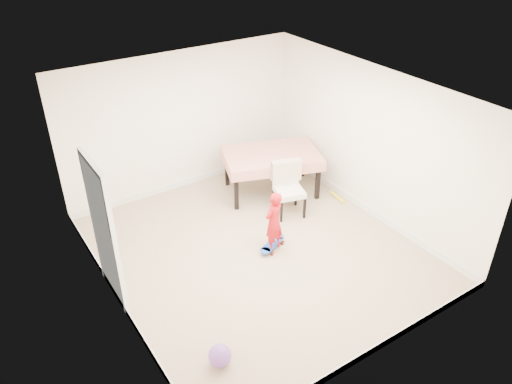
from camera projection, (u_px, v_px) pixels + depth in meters
ground at (258, 250)px, 7.91m from camera, size 5.00×5.00×0.00m
ceiling at (258, 95)px, 6.57m from camera, size 4.50×5.00×0.04m
wall_back at (182, 123)px, 9.01m from camera, size 4.50×0.04×2.60m
wall_front at (383, 273)px, 5.46m from camera, size 4.50×0.04×2.60m
wall_left at (108, 228)px, 6.18m from camera, size 0.04×5.00×2.60m
wall_right at (369, 143)px, 8.28m from camera, size 0.04×5.00×2.60m
door at (104, 234)px, 6.54m from camera, size 0.11×0.94×2.11m
baseboard_back at (187, 182)px, 9.65m from camera, size 4.50×0.02×0.12m
baseboard_front at (370, 351)px, 6.10m from camera, size 4.50×0.02×0.12m
baseboard_left at (121, 303)px, 6.82m from camera, size 0.02×5.00×0.12m
baseboard_right at (362, 205)px, 8.93m from camera, size 0.02×5.00×0.12m
dining_table at (271, 173)px, 9.26m from camera, size 1.97×1.59×0.81m
dining_chair at (289, 190)px, 8.57m from camera, size 0.67×0.73×0.96m
skateboard at (272, 245)px, 7.94m from camera, size 0.63×0.44×0.09m
child at (274, 223)px, 7.66m from camera, size 0.43×0.35×1.02m
balloon at (220, 356)px, 5.94m from camera, size 0.28×0.28×0.28m
foam_toy at (337, 197)px, 9.22m from camera, size 0.10×0.40×0.06m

